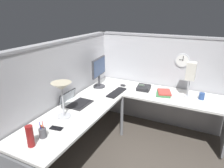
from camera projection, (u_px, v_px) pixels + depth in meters
ground_plane at (127, 142)px, 3.19m from camera, size 6.80×6.80×0.00m
cubicle_wall_back at (63, 95)px, 2.96m from camera, size 2.57×0.12×1.58m
cubicle_wall_right at (161, 81)px, 3.54m from camera, size 0.12×2.37×1.58m
desk at (127, 111)px, 2.83m from camera, size 2.35×2.15×0.73m
monitor at (99, 70)px, 3.34m from camera, size 0.46×0.20×0.50m
laptop at (74, 101)px, 2.84m from camera, size 0.35×0.39×0.22m
keyboard at (117, 92)px, 3.18m from camera, size 0.44×0.17×0.02m
computer_mouse at (123, 85)px, 3.46m from camera, size 0.06×0.10×0.03m
desk_lamp_dome at (62, 89)px, 2.37m from camera, size 0.24×0.24×0.44m
pen_cup at (43, 133)px, 2.08m from camera, size 0.08×0.08×0.18m
cell_phone at (56, 128)px, 2.24m from camera, size 0.09×0.15×0.01m
thermos_flask at (30, 136)px, 1.92m from camera, size 0.07×0.07×0.22m
office_phone at (144, 88)px, 3.28m from camera, size 0.20×0.21×0.11m
book_stack at (164, 93)px, 3.14m from camera, size 0.33×0.27×0.04m
desk_lamp_paper at (191, 72)px, 2.93m from camera, size 0.13×0.13×0.53m
coffee_mug at (202, 96)px, 2.96m from camera, size 0.08×0.08×0.10m
wall_clock at (182, 60)px, 3.22m from camera, size 0.04×0.22×0.22m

